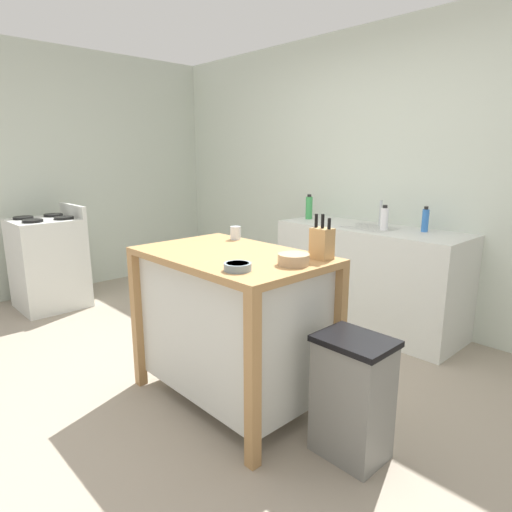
# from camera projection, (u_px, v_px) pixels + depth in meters

# --- Properties ---
(ground_plane) EXTENTS (6.78, 6.78, 0.00)m
(ground_plane) POSITION_uv_depth(u_px,v_px,m) (207.00, 387.00, 2.86)
(ground_plane) COLOR gray
(ground_plane) RESTS_ON ground
(wall_back) EXTENTS (5.78, 0.10, 2.60)m
(wall_back) POSITION_uv_depth(u_px,v_px,m) (386.00, 176.00, 3.94)
(wall_back) COLOR silver
(wall_back) RESTS_ON ground
(wall_left) EXTENTS (0.10, 2.65, 2.60)m
(wall_left) POSITION_uv_depth(u_px,v_px,m) (104.00, 171.00, 5.10)
(wall_left) COLOR beige
(wall_left) RESTS_ON ground
(kitchen_island) EXTENTS (1.15, 0.73, 0.93)m
(kitchen_island) POSITION_uv_depth(u_px,v_px,m) (232.00, 319.00, 2.64)
(kitchen_island) COLOR #AD7F4C
(kitchen_island) RESTS_ON ground
(knife_block) EXTENTS (0.11, 0.09, 0.25)m
(knife_block) POSITION_uv_depth(u_px,v_px,m) (322.00, 243.00, 2.38)
(knife_block) COLOR tan
(knife_block) RESTS_ON kitchen_island
(bowl_ceramic_wide) EXTENTS (0.16, 0.16, 0.06)m
(bowl_ceramic_wide) POSITION_uv_depth(u_px,v_px,m) (294.00, 259.00, 2.26)
(bowl_ceramic_wide) COLOR tan
(bowl_ceramic_wide) RESTS_ON kitchen_island
(bowl_stoneware_deep) EXTENTS (0.14, 0.14, 0.04)m
(bowl_stoneware_deep) POSITION_uv_depth(u_px,v_px,m) (238.00, 266.00, 2.15)
(bowl_stoneware_deep) COLOR gray
(bowl_stoneware_deep) RESTS_ON kitchen_island
(drinking_cup) EXTENTS (0.07, 0.07, 0.09)m
(drinking_cup) POSITION_uv_depth(u_px,v_px,m) (235.00, 233.00, 2.94)
(drinking_cup) COLOR silver
(drinking_cup) RESTS_ON kitchen_island
(trash_bin) EXTENTS (0.36, 0.28, 0.63)m
(trash_bin) POSITION_uv_depth(u_px,v_px,m) (352.00, 397.00, 2.16)
(trash_bin) COLOR slate
(trash_bin) RESTS_ON ground
(sink_counter) EXTENTS (1.62, 0.60, 0.88)m
(sink_counter) POSITION_uv_depth(u_px,v_px,m) (368.00, 277.00, 3.84)
(sink_counter) COLOR silver
(sink_counter) RESTS_ON ground
(sink_faucet) EXTENTS (0.02, 0.02, 0.22)m
(sink_faucet) POSITION_uv_depth(u_px,v_px,m) (380.00, 213.00, 3.81)
(sink_faucet) COLOR #B7BCC1
(sink_faucet) RESTS_ON sink_counter
(bottle_hand_soap) EXTENTS (0.05, 0.05, 0.20)m
(bottle_hand_soap) POSITION_uv_depth(u_px,v_px,m) (425.00, 220.00, 3.50)
(bottle_hand_soap) COLOR blue
(bottle_hand_soap) RESTS_ON sink_counter
(bottle_dish_soap) EXTENTS (0.06, 0.06, 0.21)m
(bottle_dish_soap) POSITION_uv_depth(u_px,v_px,m) (384.00, 218.00, 3.58)
(bottle_dish_soap) COLOR white
(bottle_dish_soap) RESTS_ON sink_counter
(bottle_spray_cleaner) EXTENTS (0.06, 0.06, 0.24)m
(bottle_spray_cleaner) POSITION_uv_depth(u_px,v_px,m) (309.00, 208.00, 4.20)
(bottle_spray_cleaner) COLOR green
(bottle_spray_cleaner) RESTS_ON sink_counter
(stove) EXTENTS (0.60, 0.60, 1.00)m
(stove) POSITION_uv_depth(u_px,v_px,m) (49.00, 263.00, 4.31)
(stove) COLOR silver
(stove) RESTS_ON ground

